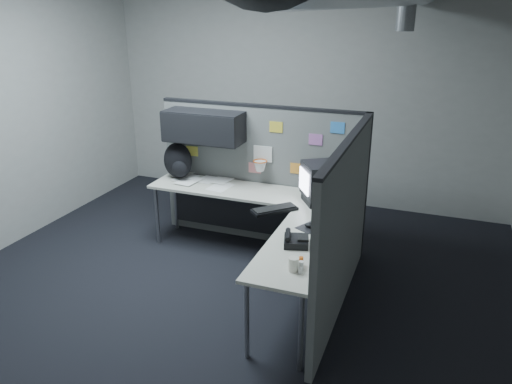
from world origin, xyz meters
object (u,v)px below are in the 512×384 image
at_px(desk, 262,212).
at_px(phone, 296,240).
at_px(keyboard, 274,209).
at_px(monitor, 322,182).
at_px(backpack, 178,161).

relative_size(desk, phone, 8.46).
bearing_deg(keyboard, monitor, 46.05).
xyz_separation_m(monitor, backpack, (-1.76, 0.15, -0.01)).
relative_size(desk, keyboard, 5.19).
bearing_deg(monitor, backpack, -172.81).
bearing_deg(phone, desk, 120.28).
xyz_separation_m(keyboard, phone, (0.40, -0.63, 0.02)).
xyz_separation_m(desk, phone, (0.60, -0.82, 0.16)).
xyz_separation_m(monitor, keyboard, (-0.38, -0.40, -0.20)).
bearing_deg(phone, monitor, 85.25).
bearing_deg(desk, backpack, 162.76).
distance_m(desk, monitor, 0.70).
distance_m(desk, phone, 1.03).
bearing_deg(monitor, phone, -76.49).
bearing_deg(desk, monitor, 20.34).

